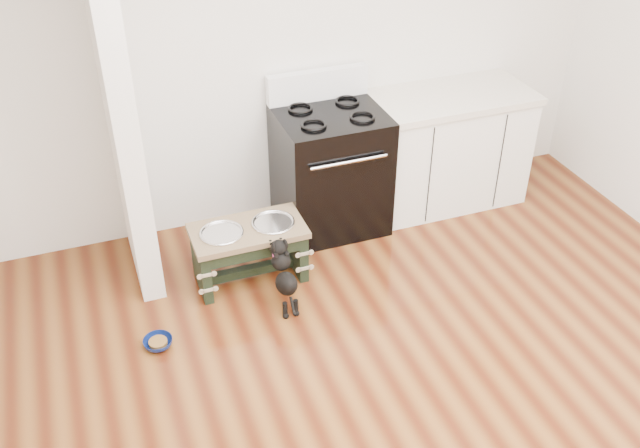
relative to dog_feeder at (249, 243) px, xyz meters
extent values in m
plane|color=#4A1D0D|center=(0.51, -1.70, -0.30)|extent=(5.00, 5.00, 0.00)
plane|color=silver|center=(0.51, 0.80, 1.05)|extent=(5.00, 0.00, 5.00)
cube|color=silver|center=(-0.66, 0.40, 1.05)|extent=(0.15, 0.80, 2.70)
cube|color=black|center=(0.76, 0.45, 0.16)|extent=(0.76, 0.65, 0.92)
cube|color=black|center=(0.76, 0.14, 0.10)|extent=(0.58, 0.02, 0.50)
cylinder|color=silver|center=(0.76, 0.10, 0.42)|extent=(0.56, 0.02, 0.02)
cube|color=white|center=(0.76, 0.73, 0.73)|extent=(0.76, 0.08, 0.22)
torus|color=black|center=(0.58, 0.31, 0.63)|extent=(0.18, 0.18, 0.02)
torus|color=black|center=(0.94, 0.31, 0.63)|extent=(0.18, 0.18, 0.02)
torus|color=black|center=(0.58, 0.59, 0.63)|extent=(0.18, 0.18, 0.02)
torus|color=black|center=(0.94, 0.59, 0.63)|extent=(0.18, 0.18, 0.02)
cube|color=white|center=(1.74, 0.48, 0.13)|extent=(1.20, 0.60, 0.86)
cube|color=beige|center=(1.74, 0.48, 0.59)|extent=(1.24, 0.64, 0.05)
cube|color=black|center=(1.74, 0.22, -0.25)|extent=(1.20, 0.06, 0.10)
cube|color=black|center=(-0.33, 0.01, -0.11)|extent=(0.06, 0.36, 0.38)
cube|color=black|center=(0.33, 0.01, -0.11)|extent=(0.06, 0.36, 0.38)
cube|color=black|center=(0.00, -0.16, 0.03)|extent=(0.60, 0.03, 0.09)
cube|color=black|center=(0.00, 0.01, -0.23)|extent=(0.60, 0.06, 0.06)
cube|color=brown|center=(0.00, 0.01, 0.10)|extent=(0.76, 0.41, 0.04)
cylinder|color=silver|center=(-0.18, 0.01, 0.10)|extent=(0.26, 0.26, 0.05)
cylinder|color=silver|center=(0.18, 0.01, 0.10)|extent=(0.26, 0.26, 0.05)
torus|color=silver|center=(-0.18, 0.01, 0.13)|extent=(0.30, 0.30, 0.02)
torus|color=silver|center=(0.18, 0.01, 0.13)|extent=(0.30, 0.30, 0.02)
cylinder|color=black|center=(0.10, -0.46, -0.24)|extent=(0.03, 0.03, 0.11)
cylinder|color=black|center=(0.17, -0.46, -0.24)|extent=(0.03, 0.03, 0.11)
sphere|color=black|center=(0.10, -0.47, -0.28)|extent=(0.04, 0.04, 0.04)
sphere|color=black|center=(0.17, -0.47, -0.28)|extent=(0.04, 0.04, 0.04)
ellipsoid|color=black|center=(0.14, -0.39, -0.09)|extent=(0.13, 0.31, 0.27)
sphere|color=black|center=(0.14, -0.29, 0.02)|extent=(0.13, 0.13, 0.13)
sphere|color=black|center=(0.14, -0.25, 0.10)|extent=(0.11, 0.11, 0.11)
sphere|color=black|center=(0.10, -0.18, 0.10)|extent=(0.04, 0.04, 0.04)
sphere|color=black|center=(0.17, -0.18, 0.10)|extent=(0.04, 0.04, 0.04)
cylinder|color=black|center=(0.14, -0.51, -0.18)|extent=(0.02, 0.09, 0.10)
torus|color=#E24285|center=(0.14, -0.27, 0.06)|extent=(0.10, 0.07, 0.09)
imported|color=#0B1A52|center=(-0.72, -0.45, -0.27)|extent=(0.24, 0.24, 0.06)
cylinder|color=brown|center=(-0.72, -0.45, -0.26)|extent=(0.11, 0.11, 0.02)
camera|label=1|loc=(-0.89, -3.80, 2.81)|focal=40.00mm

